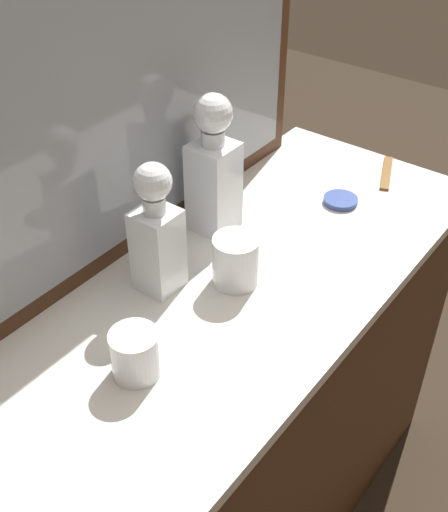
# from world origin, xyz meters

# --- Properties ---
(dresser) EXTENTS (1.27, 0.49, 0.81)m
(dresser) POSITION_xyz_m (0.00, 0.00, 0.41)
(dresser) COLOR #472816
(dresser) RESTS_ON ground_plane
(dresser_mirror) EXTENTS (1.05, 0.03, 0.67)m
(dresser_mirror) POSITION_xyz_m (0.00, 0.23, 1.15)
(dresser_mirror) COLOR #472816
(dresser_mirror) RESTS_ON dresser
(crystal_decanter_front) EXTENTS (0.07, 0.07, 0.25)m
(crystal_decanter_front) POSITION_xyz_m (-0.06, 0.10, 0.91)
(crystal_decanter_front) COLOR white
(crystal_decanter_front) RESTS_ON dresser
(crystal_decanter_center) EXTENTS (0.08, 0.08, 0.29)m
(crystal_decanter_center) POSITION_xyz_m (0.15, 0.14, 0.93)
(crystal_decanter_center) COLOR white
(crystal_decanter_center) RESTS_ON dresser
(crystal_tumbler_left) EXTENTS (0.09, 0.09, 0.10)m
(crystal_tumbler_left) POSITION_xyz_m (0.03, 0.00, 0.85)
(crystal_tumbler_left) COLOR white
(crystal_tumbler_left) RESTS_ON dresser
(crystal_tumbler_far_right) EXTENTS (0.08, 0.08, 0.08)m
(crystal_tumbler_far_right) POSITION_xyz_m (-0.24, -0.01, 0.85)
(crystal_tumbler_far_right) COLOR white
(crystal_tumbler_far_right) RESTS_ON dresser
(porcelain_dish) EXTENTS (0.07, 0.07, 0.01)m
(porcelain_dish) POSITION_xyz_m (0.39, -0.02, 0.82)
(porcelain_dish) COLOR #33478C
(porcelain_dish) RESTS_ON dresser
(tortoiseshell_comb) EXTENTS (0.15, 0.07, 0.01)m
(tortoiseshell_comb) POSITION_xyz_m (0.56, -0.05, 0.81)
(tortoiseshell_comb) COLOR brown
(tortoiseshell_comb) RESTS_ON dresser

